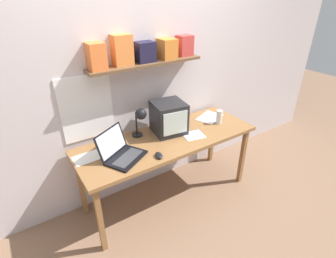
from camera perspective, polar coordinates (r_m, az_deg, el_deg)
name	(u,v)px	position (r m, az deg, el deg)	size (l,w,h in m)	color
ground_plane	(168,195)	(3.01, 0.00, -14.12)	(12.00, 12.00, 0.00)	#85634B
back_wall	(146,72)	(2.64, -4.73, 12.26)	(5.60, 0.24, 2.60)	silver
corner_desk	(168,143)	(2.60, 0.00, -3.15)	(1.81, 0.64, 0.74)	olive
crt_monitor	(169,118)	(2.61, 0.15, 2.51)	(0.34, 0.35, 0.32)	#232326
laptop	(120,151)	(2.30, -10.46, -4.69)	(0.44, 0.43, 0.24)	black
desk_lamp	(140,117)	(2.50, -6.05, 2.65)	(0.13, 0.17, 0.31)	black
juice_glass	(219,118)	(2.87, 11.04, 2.47)	(0.06, 0.06, 0.15)	white
computer_mouse	(159,155)	(2.29, -2.00, -5.75)	(0.08, 0.12, 0.03)	black
printed_handout	(90,157)	(2.39, -16.59, -5.82)	(0.29, 0.17, 0.00)	white
loose_paper_near_monitor	(194,135)	(2.62, 5.60, -1.38)	(0.23, 0.21, 0.00)	white
open_notebook	(210,117)	(3.01, 9.04, 2.55)	(0.35, 0.30, 0.00)	white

